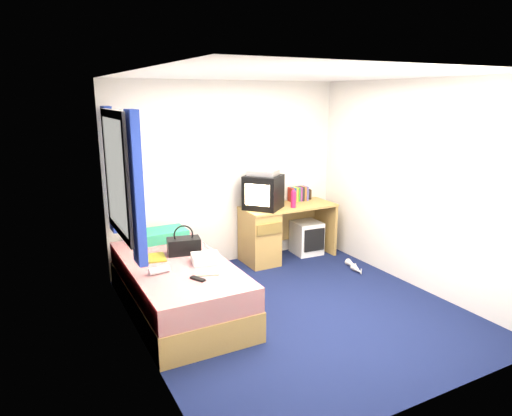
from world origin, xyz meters
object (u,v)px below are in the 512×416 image
crt_tv (263,192)px  colour_swatch_fan (207,275)px  water_bottle (159,270)px  aerosol_can (275,200)px  bed (178,287)px  vcr (263,173)px  white_heels (355,267)px  magazine (155,258)px  remote_control (198,279)px  handbag (184,245)px  towel (206,258)px  desk (270,232)px  pink_water_bottle (293,200)px  pillow (162,235)px  storage_cube (307,238)px  picture_frame (310,194)px

crt_tv → colour_swatch_fan: size_ratio=2.77×
water_bottle → aerosol_can: bearing=30.0°
bed → vcr: vcr is taller
white_heels → vcr: bearing=137.2°
magazine → remote_control: remote_control is taller
bed → handbag: 0.45m
towel → white_heels: bearing=4.7°
handbag → desk: bearing=35.2°
aerosol_can → pink_water_bottle: bearing=-51.2°
vcr → pink_water_bottle: 0.55m
pillow → colour_swatch_fan: size_ratio=2.58×
aerosol_can → water_bottle: (-1.96, -1.13, -0.26)m
aerosol_can → colour_swatch_fan: bearing=-138.4°
white_heels → bed: bearing=-179.4°
crt_tv → storage_cube: bearing=51.6°
pink_water_bottle → magazine: 2.12m
towel → magazine: bearing=139.1°
handbag → pink_water_bottle: bearing=27.5°
vcr → remote_control: size_ratio=2.31×
storage_cube → white_heels: (0.19, -0.84, -0.19)m
desk → towel: size_ratio=4.70×
vcr → colour_swatch_fan: bearing=-84.6°
pink_water_bottle → white_heels: (0.52, -0.69, -0.82)m
bed → colour_swatch_fan: bearing=-72.7°
handbag → water_bottle: bearing=-121.5°
aerosol_can → handbag: 1.71m
water_bottle → remote_control: water_bottle is taller
desk → water_bottle: bearing=-149.9°
picture_frame → pink_water_bottle: 0.60m
vcr → towel: vcr is taller
handbag → remote_control: handbag is taller
crt_tv → bed: bearing=-99.4°
towel → colour_swatch_fan: 0.34m
pink_water_bottle → aerosol_can: size_ratio=1.26×
desk → vcr: vcr is taller
desk → picture_frame: 0.89m
bed → pillow: pillow is taller
crt_tv → pink_water_bottle: size_ratio=2.82×
water_bottle → picture_frame: bearing=25.9°
desk → crt_tv: (-0.11, 0.00, 0.57)m
towel → magazine: size_ratio=0.99×
water_bottle → storage_cube: bearing=23.8°
remote_control → white_heels: bearing=-12.4°
storage_cube → towel: 2.22m
white_heels → remote_control: bearing=-166.7°
aerosol_can → white_heels: 1.37m
bed → pillow: 0.87m
desk → storage_cube: bearing=1.3°
picture_frame → storage_cube: bearing=-112.9°
storage_cube → picture_frame: picture_frame is taller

